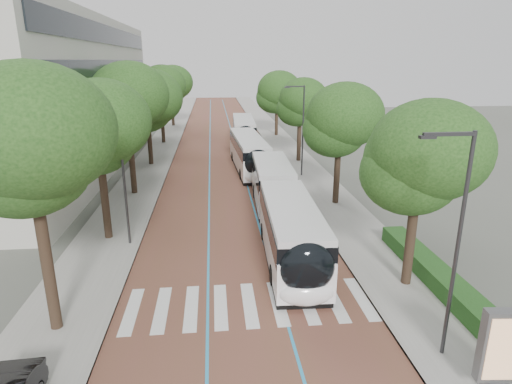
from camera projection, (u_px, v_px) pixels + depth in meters
ground at (247, 318)px, 17.59m from camera, size 160.00×160.00×0.00m
road at (222, 142)px, 55.62m from camera, size 11.00×140.00×0.02m
sidewalk_left at (164, 143)px, 54.89m from camera, size 4.00×140.00×0.12m
sidewalk_right at (279, 141)px, 56.33m from camera, size 4.00×140.00×0.12m
kerb_left at (179, 142)px, 55.07m from camera, size 0.20×140.00×0.14m
kerb_right at (265, 141)px, 56.14m from camera, size 0.20×140.00×0.14m
zebra_crossing at (249, 304)px, 18.55m from camera, size 10.55×3.60×0.01m
lane_line_left at (210, 142)px, 55.46m from camera, size 0.12×126.00×0.01m
lane_line_right at (235, 142)px, 55.77m from camera, size 0.12×126.00×0.01m
office_building at (17, 95)px, 40.28m from camera, size 18.11×40.00×14.00m
hedge at (458, 295)px, 18.31m from camera, size 1.20×14.00×0.80m
streetlight_near at (455, 231)px, 13.95m from camera, size 1.82×0.20×8.00m
streetlight_far at (301, 124)px, 37.72m from camera, size 1.82×0.20×8.00m
lamp_post_left at (124, 176)px, 23.40m from camera, size 0.14×0.14×8.00m
trees_left at (146, 100)px, 40.94m from camera, size 6.49×60.92×9.63m
trees_right at (308, 109)px, 39.86m from camera, size 5.99×47.56×8.32m
lead_bus at (282, 209)px, 25.66m from camera, size 3.16×18.47×3.20m
bus_queued_0 at (249, 154)px, 40.76m from camera, size 3.11×12.50×3.20m
bus_queued_1 at (244, 132)px, 53.61m from camera, size 2.94×12.48×3.20m
ad_panel at (502, 350)px, 13.13m from camera, size 1.43×0.59×2.90m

